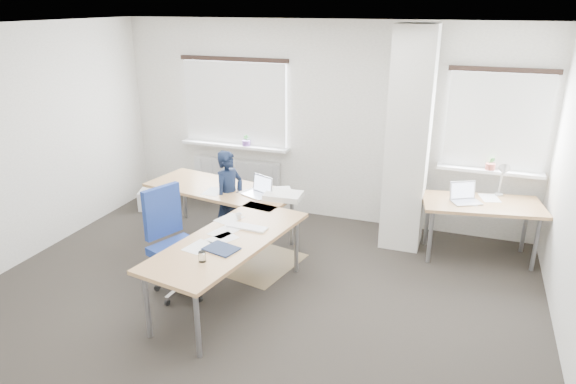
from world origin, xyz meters
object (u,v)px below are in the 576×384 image
(person, at_px, (230,198))
(desk_side, at_px, (482,206))
(task_chair, at_px, (178,265))
(desk_main, at_px, (228,213))

(person, bearing_deg, desk_side, -60.55)
(task_chair, xyz_separation_m, person, (-0.01, 1.30, 0.30))
(task_chair, bearing_deg, person, 111.64)
(task_chair, height_order, person, person)
(task_chair, bearing_deg, desk_main, 90.08)
(person, bearing_deg, desk_main, -138.11)
(desk_main, relative_size, desk_side, 1.98)
(desk_main, bearing_deg, desk_side, 34.57)
(desk_side, relative_size, task_chair, 1.28)
(desk_side, xyz_separation_m, person, (-3.07, -0.67, -0.06))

